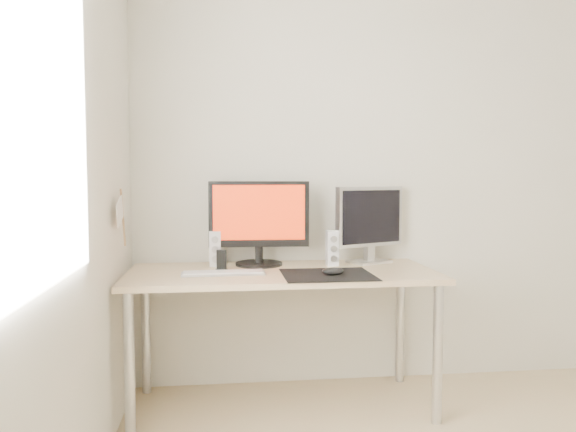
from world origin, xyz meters
TOP-DOWN VIEW (x-y plane):
  - wall_back at (0.00, 1.75)m, footprint 3.50×0.00m
  - wall_left at (-1.75, 0.00)m, footprint 0.00×3.50m
  - window_pane at (-1.74, 0.00)m, footprint 0.00×1.30m
  - mousepad at (-0.72, 1.23)m, footprint 0.45×0.40m
  - mouse at (-0.70, 1.20)m, footprint 0.11×0.06m
  - desk at (-0.93, 1.38)m, footprint 1.60×0.70m
  - main_monitor at (-1.04, 1.57)m, footprint 0.55×0.27m
  - second_monitor at (-0.40, 1.59)m, footprint 0.43×0.24m
  - speaker_left at (-1.28, 1.57)m, footprint 0.06×0.08m
  - speaker_right at (-0.63, 1.52)m, footprint 0.06×0.08m
  - keyboard at (-1.23, 1.30)m, footprint 0.42×0.13m
  - phone_dock at (-1.24, 1.38)m, footprint 0.06×0.06m
  - pennant at (-1.72, 1.24)m, footprint 0.01×0.23m

SIDE VIEW (x-z plane):
  - desk at x=-0.93m, z-range 0.29..1.02m
  - mousepad at x=-0.72m, z-range 0.73..0.73m
  - keyboard at x=-1.23m, z-range 0.73..0.75m
  - mouse at x=-0.70m, z-range 0.73..0.77m
  - phone_dock at x=-1.24m, z-range 0.71..0.82m
  - speaker_left at x=-1.28m, z-range 0.73..0.93m
  - speaker_right at x=-0.63m, z-range 0.73..0.93m
  - second_monitor at x=-0.40m, z-range 0.75..1.19m
  - main_monitor at x=-1.04m, z-range 0.75..1.22m
  - pennant at x=-1.72m, z-range 0.90..1.19m
  - wall_back at x=0.00m, z-range -0.50..3.00m
  - wall_left at x=-1.75m, z-range -0.50..3.00m
  - window_pane at x=-1.74m, z-range 0.85..2.15m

